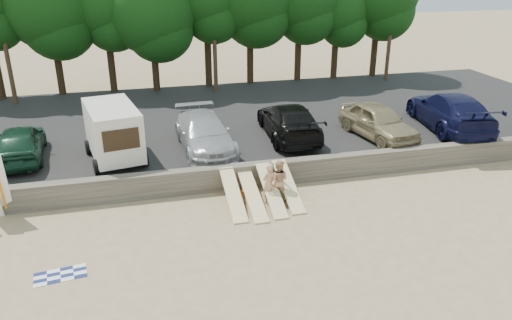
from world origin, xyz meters
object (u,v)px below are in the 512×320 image
object	(u,v)px
box_trailer	(113,130)
car_1	(20,142)
car_2	(205,133)
car_4	(378,121)
car_3	(289,121)
car_5	(450,111)
cooler	(280,192)
beachgoer_b	(279,180)
beachgoer_a	(268,183)

from	to	relation	value
box_trailer	car_1	size ratio (longest dim) A/B	0.90
car_2	car_4	bearing A→B (deg)	-5.37
car_3	car_5	xyz separation A→B (m)	(8.23, -0.68, 0.10)
car_3	cooler	xyz separation A→B (m)	(-1.77, -4.63, -1.35)
car_5	beachgoer_b	distance (m)	11.06
box_trailer	car_5	distance (m)	16.29
car_4	cooler	distance (m)	7.03
box_trailer	cooler	bearing A→B (deg)	-41.31
car_2	beachgoer_a	xyz separation A→B (m)	(1.76, -4.42, -0.66)
cooler	beachgoer_a	bearing A→B (deg)	-168.18
car_3	beachgoer_a	xyz separation A→B (m)	(-2.39, -5.06, -0.71)
beachgoer_a	beachgoer_b	bearing A→B (deg)	167.09
car_1	car_5	bearing A→B (deg)	173.47
box_trailer	car_2	size ratio (longest dim) A/B	0.76
car_1	car_2	size ratio (longest dim) A/B	0.85
car_1	car_4	xyz separation A→B (m)	(16.06, -1.14, 0.03)
car_2	car_4	size ratio (longest dim) A/B	1.13
box_trailer	cooler	size ratio (longest dim) A/B	10.58
cooler	car_1	bearing A→B (deg)	132.27
car_4	beachgoer_a	distance (m)	7.68
box_trailer	car_4	world-z (taller)	box_trailer
car_1	beachgoer_a	xyz separation A→B (m)	(9.55, -5.14, -0.66)
beachgoer_a	car_4	bearing A→B (deg)	-178.26
car_4	car_5	xyz separation A→B (m)	(4.11, 0.38, 0.11)
beachgoer_b	cooler	xyz separation A→B (m)	(0.18, 0.30, -0.66)
cooler	car_2	bearing A→B (deg)	98.02
beachgoer_a	beachgoer_b	size ratio (longest dim) A/B	0.98
car_2	car_3	bearing A→B (deg)	6.31
car_1	beachgoer_b	distance (m)	11.19
car_4	car_5	distance (m)	4.13
car_2	box_trailer	bearing A→B (deg)	-178.01
car_2	cooler	distance (m)	4.83
box_trailer	car_1	distance (m)	4.06
car_4	beachgoer_a	bearing A→B (deg)	-157.82
car_4	cooler	bearing A→B (deg)	-158.15
car_2	car_4	distance (m)	8.29
car_5	cooler	xyz separation A→B (m)	(-10.00, -3.96, -1.45)
box_trailer	beachgoer_a	bearing A→B (deg)	-46.93
car_3	car_5	bearing A→B (deg)	178.58
car_3	car_4	world-z (taller)	car_3
beachgoer_b	car_4	bearing A→B (deg)	-120.44
car_2	car_3	size ratio (longest dim) A/B	0.95
car_5	cooler	distance (m)	10.85
box_trailer	car_3	bearing A→B (deg)	-4.19
car_1	car_4	bearing A→B (deg)	171.57
box_trailer	car_2	distance (m)	3.95
car_5	box_trailer	bearing A→B (deg)	9.90
car_3	cooler	size ratio (longest dim) A/B	14.73
box_trailer	beachgoer_b	xyz separation A→B (m)	(6.10, -3.97, -1.21)
car_4	cooler	world-z (taller)	car_4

